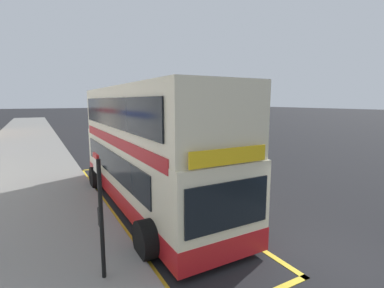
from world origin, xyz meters
name	(u,v)px	position (x,y,z in m)	size (l,w,h in m)	color
ground_plane	(93,133)	(0.00, 32.00, 0.00)	(260.00, 260.00, 0.00)	black
pavement_near	(26,136)	(-7.00, 32.00, 0.07)	(6.00, 76.00, 0.14)	gray
double_decker_bus	(147,150)	(-2.46, 6.57, 2.06)	(3.26, 10.28, 4.40)	beige
bus_bay_markings	(145,201)	(-2.49, 6.83, 0.01)	(3.02, 12.94, 0.01)	yellow
bus_stop_sign	(100,206)	(-5.00, 2.52, 1.71)	(0.09, 0.51, 2.67)	black
parked_car_grey_behind	(154,131)	(4.70, 24.04, 0.80)	(2.09, 4.20, 1.62)	slate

